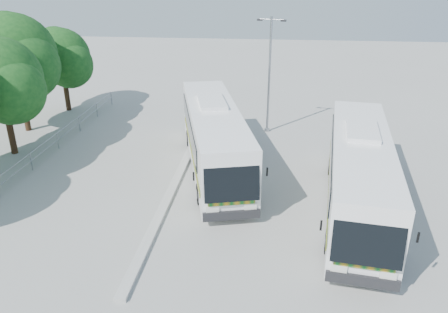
# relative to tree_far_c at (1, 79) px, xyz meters

# --- Properties ---
(ground) EXTENTS (100.00, 100.00, 0.00)m
(ground) POSITION_rel_tree_far_c_xyz_m (12.12, -5.10, -4.26)
(ground) COLOR #9D9D98
(ground) RESTS_ON ground
(kerb_divider) EXTENTS (0.40, 16.00, 0.15)m
(kerb_divider) POSITION_rel_tree_far_c_xyz_m (9.82, -3.10, -4.18)
(kerb_divider) COLOR #B2B2AD
(kerb_divider) RESTS_ON ground
(railing) EXTENTS (0.06, 22.00, 1.00)m
(railing) POSITION_rel_tree_far_c_xyz_m (2.12, -1.10, -3.52)
(railing) COLOR gray
(railing) RESTS_ON ground
(tree_far_c) EXTENTS (4.97, 4.69, 6.49)m
(tree_far_c) POSITION_rel_tree_far_c_xyz_m (0.00, 0.00, 0.00)
(tree_far_c) COLOR #382314
(tree_far_c) RESTS_ON ground
(tree_far_d) EXTENTS (5.62, 5.30, 7.33)m
(tree_far_d) POSITION_rel_tree_far_c_xyz_m (-1.19, 3.70, 0.56)
(tree_far_d) COLOR #382314
(tree_far_d) RESTS_ON ground
(tree_far_e) EXTENTS (4.54, 4.28, 5.92)m
(tree_far_e) POSITION_rel_tree_far_c_xyz_m (-0.51, 8.20, -0.37)
(tree_far_e) COLOR #382314
(tree_far_e) RESTS_ON ground
(coach_main) EXTENTS (5.16, 11.91, 3.25)m
(coach_main) POSITION_rel_tree_far_c_xyz_m (11.47, -0.75, -2.48)
(coach_main) COLOR white
(coach_main) RESTS_ON ground
(coach_adjacent) EXTENTS (3.75, 11.70, 3.19)m
(coach_adjacent) POSITION_rel_tree_far_c_xyz_m (18.12, -4.23, -2.51)
(coach_adjacent) COLOR white
(coach_adjacent) RESTS_ON ground
(lamppost) EXTENTS (1.72, 0.54, 7.10)m
(lamppost) POSITION_rel_tree_far_c_xyz_m (14.12, 5.21, -0.34)
(lamppost) COLOR #95989D
(lamppost) RESTS_ON ground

